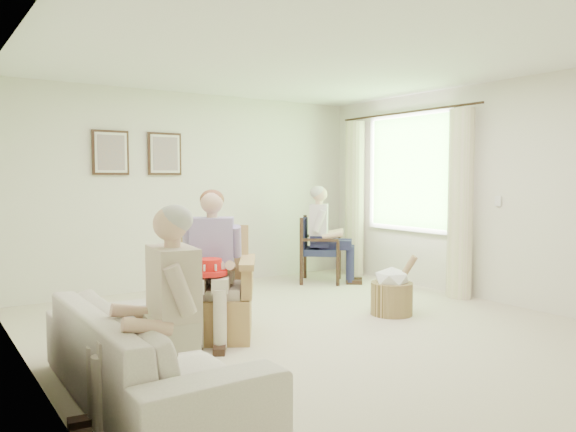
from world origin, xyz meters
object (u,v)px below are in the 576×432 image
object	(u,v)px
sofa	(148,353)
person_wicker	(215,254)
wood_armchair	(317,247)
person_sofa	(170,301)
hatbox	(392,291)
wicker_armchair	(209,301)
red_hat	(209,268)
person_dark	(324,228)

from	to	relation	value
sofa	person_wicker	distance (m)	1.51
wood_armchair	person_sofa	world-z (taller)	person_sofa
person_wicker	hatbox	world-z (taller)	person_wicker
wicker_armchair	person_wicker	world-z (taller)	person_wicker
wood_armchair	hatbox	xyz separation A→B (m)	(-0.50, -2.00, -0.24)
wood_armchair	red_hat	distance (m)	3.27
person_wicker	person_dark	distance (m)	2.97
sofa	hatbox	xyz separation A→B (m)	(3.00, 0.78, -0.06)
person_dark	person_sofa	size ratio (longest dim) A/B	1.03
wicker_armchair	person_wicker	xyz separation A→B (m)	(0.00, -0.13, 0.46)
person_wicker	hatbox	distance (m)	2.07
wicker_armchair	hatbox	distance (m)	2.03
person_sofa	hatbox	xyz separation A→B (m)	(3.00, 1.18, -0.48)
sofa	wood_armchair	bearing A→B (deg)	-51.48
wicker_armchair	sofa	bearing A→B (deg)	-99.51
person_dark	wicker_armchair	bearing A→B (deg)	161.70
sofa	hatbox	world-z (taller)	hatbox
wood_armchair	hatbox	distance (m)	2.08
wood_armchair	sofa	xyz separation A→B (m)	(-3.50, -2.79, -0.18)
wood_armchair	sofa	size ratio (longest dim) A/B	0.41
sofa	red_hat	bearing A→B (deg)	-45.45
person_wicker	hatbox	xyz separation A→B (m)	(1.99, -0.24, -0.52)
red_hat	wicker_armchair	bearing A→B (deg)	65.89
sofa	person_sofa	size ratio (longest dim) A/B	1.69
sofa	hatbox	bearing A→B (deg)	-75.35
person_sofa	red_hat	xyz separation A→B (m)	(0.87, 1.25, -0.05)
wicker_armchair	person_sofa	size ratio (longest dim) A/B	0.79
sofa	red_hat	xyz separation A→B (m)	(0.87, 0.86, 0.37)
wood_armchair	sofa	bearing A→B (deg)	169.60
person_wicker	red_hat	world-z (taller)	person_wicker
wicker_armchair	sofa	xyz separation A→B (m)	(-1.01, -1.16, -0.00)
wicker_armchair	hatbox	xyz separation A→B (m)	(1.99, -0.38, -0.06)
person_dark	red_hat	world-z (taller)	person_dark
person_dark	person_sofa	distance (m)	4.63
sofa	person_wicker	size ratio (longest dim) A/B	1.63
person_dark	red_hat	distance (m)	3.18
wood_armchair	wicker_armchair	bearing A→B (deg)	164.18
wicker_armchair	wood_armchair	xyz separation A→B (m)	(2.49, 1.63, 0.17)
wicker_armchair	person_dark	distance (m)	2.93
wood_armchair	sofa	world-z (taller)	wood_armchair
wicker_armchair	person_wicker	size ratio (longest dim) A/B	0.76
wicker_armchair	person_dark	xyz separation A→B (m)	(2.49, 1.48, 0.45)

